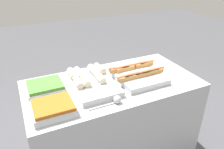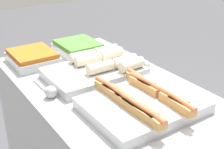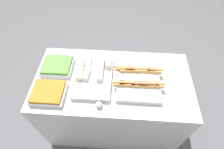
{
  "view_description": "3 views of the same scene",
  "coord_description": "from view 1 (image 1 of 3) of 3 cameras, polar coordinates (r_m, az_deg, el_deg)",
  "views": [
    {
      "loc": [
        -0.69,
        -1.45,
        1.82
      ],
      "look_at": [
        -0.01,
        0.0,
        0.99
      ],
      "focal_mm": 35.0,
      "sensor_mm": 36.0,
      "label": 1
    },
    {
      "loc": [
        1.11,
        -0.75,
        1.61
      ],
      "look_at": [
        -0.01,
        0.0,
        0.99
      ],
      "focal_mm": 50.0,
      "sensor_mm": 36.0,
      "label": 2
    },
    {
      "loc": [
        0.05,
        -0.94,
        2.22
      ],
      "look_at": [
        -0.01,
        0.0,
        0.99
      ],
      "focal_mm": 28.0,
      "sensor_mm": 36.0,
      "label": 3
    }
  ],
  "objects": [
    {
      "name": "serving_spoon_near",
      "position": [
        1.57,
        1.05,
        -6.73
      ],
      "size": [
        0.25,
        0.06,
        0.06
      ],
      "color": "#B2B5BA",
      "rests_on": "counter"
    },
    {
      "name": "tray_wraps",
      "position": [
        1.78,
        -5.45,
        -1.94
      ],
      "size": [
        0.33,
        0.49,
        0.11
      ],
      "color": "#B7BABF",
      "rests_on": "counter"
    },
    {
      "name": "tray_side_back",
      "position": [
        1.78,
        -17.02,
        -3.27
      ],
      "size": [
        0.28,
        0.25,
        0.07
      ],
      "color": "#B7BABF",
      "rests_on": "counter"
    },
    {
      "name": "tray_side_front",
      "position": [
        1.53,
        -15.07,
        -8.51
      ],
      "size": [
        0.28,
        0.25,
        0.07
      ],
      "color": "#B7BABF",
      "rests_on": "counter"
    },
    {
      "name": "serving_spoon_far",
      "position": [
        2.02,
        -6.05,
        1.42
      ],
      "size": [
        0.24,
        0.06,
        0.06
      ],
      "color": "#B2B5BA",
      "rests_on": "counter"
    },
    {
      "name": "counter",
      "position": [
        2.11,
        0.2,
        -12.96
      ],
      "size": [
        1.46,
        0.75,
        0.91
      ],
      "color": "#B7BABF",
      "rests_on": "ground_plane"
    },
    {
      "name": "tray_hotdogs",
      "position": [
        1.92,
        6.41,
        0.23
      ],
      "size": [
        0.45,
        0.48,
        0.1
      ],
      "color": "#B7BABF",
      "rests_on": "counter"
    }
  ]
}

